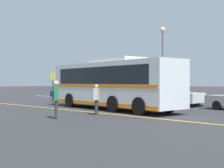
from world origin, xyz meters
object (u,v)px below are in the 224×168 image
(transit_bus, at_px, (112,83))
(pedestrian_1, at_px, (56,97))
(parked_car_0, at_px, (72,93))
(pedestrian_0, at_px, (96,97))
(parked_car_1, at_px, (112,94))
(street_lamp, at_px, (163,53))
(parked_car_2, at_px, (174,96))
(bus_stop_sign, at_px, (53,84))

(transit_bus, height_order, pedestrian_1, transit_bus)
(parked_car_0, height_order, pedestrian_1, pedestrian_1)
(pedestrian_0, bearing_deg, transit_bus, -2.14)
(parked_car_1, distance_m, street_lamp, 5.85)
(parked_car_2, xyz_separation_m, bus_stop_sign, (-7.41, -5.93, 0.89))
(transit_bus, bearing_deg, parked_car_1, 50.60)
(pedestrian_1, xyz_separation_m, street_lamp, (-2.61, 13.01, 3.24))
(parked_car_2, height_order, street_lamp, street_lamp)
(bus_stop_sign, bearing_deg, parked_car_1, -2.25)
(pedestrian_0, bearing_deg, parked_car_0, 24.95)
(pedestrian_1, bearing_deg, transit_bus, 140.92)
(transit_bus, xyz_separation_m, parked_car_1, (-5.26, 5.53, -1.03))
(parked_car_1, height_order, pedestrian_0, pedestrian_0)
(transit_bus, xyz_separation_m, bus_stop_sign, (-6.21, -0.29, -0.11))
(transit_bus, xyz_separation_m, parked_car_0, (-10.79, 5.31, -1.07))
(pedestrian_1, relative_size, street_lamp, 0.29)
(transit_bus, bearing_deg, pedestrian_0, -143.87)
(parked_car_1, bearing_deg, pedestrian_0, 43.16)
(pedestrian_0, distance_m, bus_stop_sign, 8.40)
(parked_car_1, bearing_deg, transit_bus, 47.68)
(parked_car_0, xyz_separation_m, bus_stop_sign, (4.58, -5.60, 0.95))
(transit_bus, relative_size, parked_car_1, 2.49)
(pedestrian_0, height_order, street_lamp, street_lamp)
(parked_car_0, relative_size, bus_stop_sign, 1.84)
(pedestrian_1, height_order, bus_stop_sign, bus_stop_sign)
(parked_car_1, relative_size, pedestrian_1, 2.37)
(transit_bus, height_order, parked_car_2, transit_bus)
(street_lamp, bearing_deg, pedestrian_0, -75.40)
(street_lamp, bearing_deg, transit_bus, -82.20)
(bus_stop_sign, height_order, street_lamp, street_lamp)
(parked_car_1, bearing_deg, bus_stop_sign, -5.17)
(parked_car_1, relative_size, parked_car_2, 1.06)
(parked_car_2, relative_size, pedestrian_1, 2.23)
(parked_car_0, xyz_separation_m, parked_car_1, (5.53, 0.21, 0.04))
(transit_bus, height_order, parked_car_1, transit_bus)
(pedestrian_1, bearing_deg, bus_stop_sign, -179.51)
(pedestrian_0, height_order, bus_stop_sign, bus_stop_sign)
(parked_car_2, relative_size, bus_stop_sign, 1.61)
(transit_bus, height_order, bus_stop_sign, transit_bus)
(street_lamp, bearing_deg, pedestrian_1, -78.65)
(parked_car_2, distance_m, street_lamp, 4.52)
(pedestrian_0, bearing_deg, street_lamp, -16.67)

